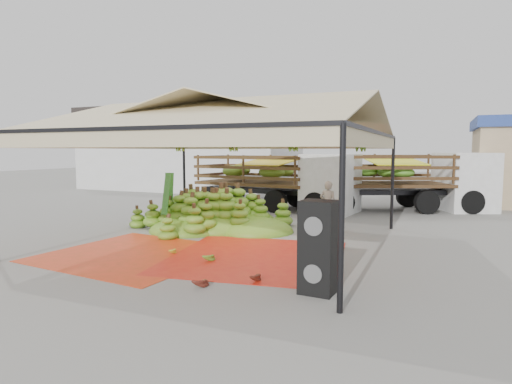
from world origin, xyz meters
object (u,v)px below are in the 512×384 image
at_px(truck_left, 281,175).
at_px(truck_right, 411,175).
at_px(vendor, 328,204).
at_px(banana_heap, 215,208).
at_px(speaker_stack, 318,247).

distance_m(truck_left, truck_right, 5.56).
height_order(vendor, truck_right, truck_right).
relative_size(truck_left, truck_right, 0.96).
relative_size(banana_heap, truck_left, 0.83).
xyz_separation_m(speaker_stack, truck_left, (-4.39, 10.23, 0.65)).
height_order(speaker_stack, vendor, speaker_stack).
height_order(vendor, truck_left, truck_left).
relative_size(banana_heap, truck_right, 0.80).
bearing_deg(vendor, truck_right, -106.55).
height_order(speaker_stack, truck_right, truck_right).
relative_size(vendor, truck_left, 0.21).
bearing_deg(truck_right, vendor, -136.17).
relative_size(banana_heap, vendor, 3.89).
distance_m(banana_heap, speaker_stack, 7.21).
bearing_deg(vendor, banana_heap, 26.60).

